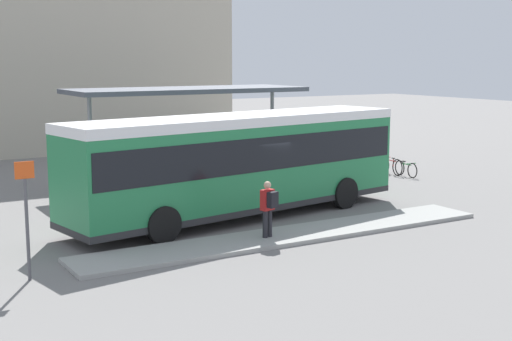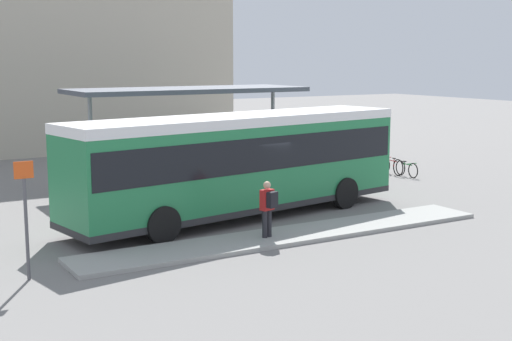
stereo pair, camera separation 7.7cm
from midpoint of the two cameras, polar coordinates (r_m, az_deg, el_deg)
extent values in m
plane|color=slate|center=(23.18, -1.17, -3.78)|extent=(120.00, 120.00, 0.00)
cube|color=#9E9E99|center=(20.69, 2.94, -5.19)|extent=(13.01, 1.80, 0.12)
cube|color=#237A47|center=(22.85, -1.19, 0.73)|extent=(12.13, 4.27, 2.98)
cube|color=white|center=(22.70, -1.20, 4.08)|extent=(12.16, 4.29, 0.30)
cube|color=black|center=(22.80, -1.19, 1.62)|extent=(11.90, 4.26, 1.04)
cube|color=black|center=(26.88, 8.74, 2.64)|extent=(0.43, 2.20, 1.15)
cube|color=#28282B|center=(23.09, -1.17, -2.69)|extent=(12.14, 4.28, 0.20)
cylinder|color=black|center=(26.31, 3.53, -1.08)|extent=(1.10, 0.45, 1.07)
cylinder|color=black|center=(24.71, 7.21, -1.79)|extent=(1.10, 0.45, 1.07)
cylinder|color=black|center=(22.00, -10.61, -3.21)|extent=(1.10, 0.45, 1.07)
cylinder|color=black|center=(20.06, -7.36, -4.31)|extent=(1.10, 0.45, 1.07)
cylinder|color=#232328|center=(20.06, 0.82, -4.31)|extent=(0.15, 0.15, 0.78)
cylinder|color=#232328|center=(20.18, 1.16, -4.22)|extent=(0.15, 0.15, 0.78)
cube|color=#B21E1E|center=(19.98, 1.00, -2.36)|extent=(0.43, 0.31, 0.59)
cube|color=black|center=(19.84, 1.42, -2.35)|extent=(0.33, 0.26, 0.45)
sphere|color=tan|center=(19.90, 1.00, -1.17)|extent=(0.21, 0.21, 0.21)
torus|color=black|center=(31.44, 12.52, -0.01)|extent=(0.11, 0.67, 0.67)
torus|color=black|center=(32.14, 11.55, 0.22)|extent=(0.11, 0.67, 0.67)
cylinder|color=#287F3D|center=(31.76, 12.04, 0.49)|extent=(0.10, 0.70, 0.04)
cylinder|color=#287F3D|center=(31.89, 11.86, 0.43)|extent=(0.04, 0.04, 0.33)
cube|color=black|center=(31.87, 11.87, 0.72)|extent=(0.09, 0.19, 0.04)
cylinder|color=#287F3D|center=(31.46, 12.44, 0.54)|extent=(0.48, 0.08, 0.03)
torus|color=black|center=(32.73, 10.36, 0.48)|extent=(0.14, 0.75, 0.75)
torus|color=black|center=(31.90, 11.37, 0.23)|extent=(0.14, 0.75, 0.75)
cylinder|color=red|center=(32.28, 10.87, 0.79)|extent=(0.14, 0.79, 0.04)
cylinder|color=red|center=(32.13, 11.05, 0.64)|extent=(0.04, 0.04, 0.37)
cube|color=black|center=(32.11, 11.06, 0.96)|extent=(0.09, 0.19, 0.04)
cylinder|color=red|center=(32.60, 10.47, 1.04)|extent=(0.48, 0.09, 0.03)
torus|color=black|center=(32.47, 10.31, 0.42)|extent=(0.09, 0.75, 0.75)
torus|color=black|center=(33.28, 9.23, 0.65)|extent=(0.09, 0.75, 0.75)
cylinder|color=black|center=(32.84, 9.77, 0.96)|extent=(0.08, 0.80, 0.04)
cylinder|color=black|center=(32.99, 9.58, 0.90)|extent=(0.04, 0.04, 0.37)
cube|color=black|center=(32.97, 9.59, 1.22)|extent=(0.08, 0.18, 0.04)
cylinder|color=black|center=(32.50, 10.22, 1.03)|extent=(0.48, 0.06, 0.03)
cube|color=#4C515B|center=(28.78, -5.41, 6.42)|extent=(9.47, 3.47, 0.18)
cylinder|color=gray|center=(27.46, -12.96, 1.98)|extent=(0.16, 0.16, 3.77)
cylinder|color=gray|center=(30.86, 1.42, 2.95)|extent=(0.16, 0.16, 3.77)
cylinder|color=slate|center=(26.55, -4.36, -1.62)|extent=(0.60, 0.60, 0.50)
sphere|color=#337F38|center=(26.46, -4.37, -0.54)|extent=(0.69, 0.69, 0.69)
cylinder|color=#4C4C51|center=(17.31, -17.76, -4.54)|extent=(0.08, 0.08, 2.40)
cube|color=#D84C19|center=(17.05, -17.98, 0.04)|extent=(0.44, 0.03, 0.40)
camera|label=1|loc=(0.04, -89.90, 0.02)|focal=50.00mm
camera|label=2|loc=(0.04, 90.10, -0.02)|focal=50.00mm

